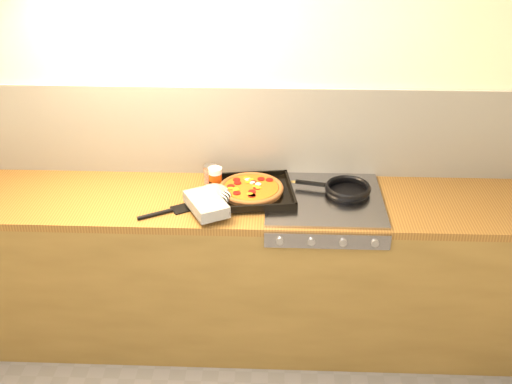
{
  "coord_description": "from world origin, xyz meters",
  "views": [
    {
      "loc": [
        0.21,
        -1.59,
        2.42
      ],
      "look_at": [
        0.1,
        1.08,
        0.95
      ],
      "focal_mm": 42.0,
      "sensor_mm": 36.0,
      "label": 1
    }
  ],
  "objects_px": {
    "frying_pan": "(347,189)",
    "juice_glass": "(215,178)",
    "pizza_on_tray": "(239,193)",
    "tomato_can": "(211,174)"
  },
  "relations": [
    {
      "from": "pizza_on_tray",
      "to": "tomato_can",
      "type": "height_order",
      "value": "tomato_can"
    },
    {
      "from": "frying_pan",
      "to": "tomato_can",
      "type": "relative_size",
      "value": 4.05
    },
    {
      "from": "pizza_on_tray",
      "to": "tomato_can",
      "type": "xyz_separation_m",
      "value": [
        -0.16,
        0.19,
        0.01
      ]
    },
    {
      "from": "juice_glass",
      "to": "tomato_can",
      "type": "bearing_deg",
      "value": 117.24
    },
    {
      "from": "frying_pan",
      "to": "juice_glass",
      "type": "bearing_deg",
      "value": 175.87
    },
    {
      "from": "pizza_on_tray",
      "to": "frying_pan",
      "type": "xyz_separation_m",
      "value": [
        0.56,
        0.08,
        -0.01
      ]
    },
    {
      "from": "tomato_can",
      "to": "juice_glass",
      "type": "distance_m",
      "value": 0.07
    },
    {
      "from": "pizza_on_tray",
      "to": "juice_glass",
      "type": "bearing_deg",
      "value": 136.43
    },
    {
      "from": "pizza_on_tray",
      "to": "frying_pan",
      "type": "relative_size",
      "value": 1.39
    },
    {
      "from": "pizza_on_tray",
      "to": "juice_glass",
      "type": "height_order",
      "value": "juice_glass"
    }
  ]
}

